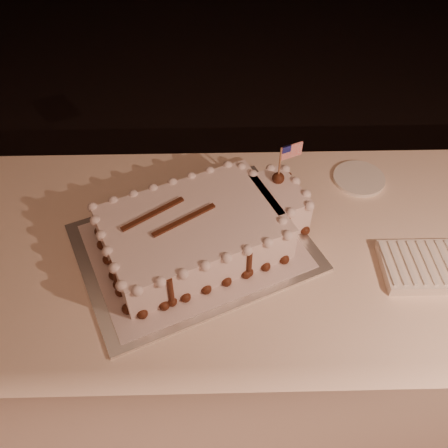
{
  "coord_description": "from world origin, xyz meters",
  "views": [
    {
      "loc": [
        -0.09,
        -0.25,
        1.78
      ],
      "look_at": [
        -0.07,
        0.6,
        0.84
      ],
      "focal_mm": 40.0,
      "sensor_mm": 36.0,
      "label": 1
    }
  ],
  "objects_px": {
    "sheet_cake": "(204,228)",
    "napkin_stack": "(425,266)",
    "cake_board": "(194,247)",
    "side_plate": "(359,179)",
    "banquet_table": "(245,322)"
  },
  "relations": [
    {
      "from": "cake_board",
      "to": "side_plate",
      "type": "distance_m",
      "value": 0.56
    },
    {
      "from": "banquet_table",
      "to": "napkin_stack",
      "type": "height_order",
      "value": "napkin_stack"
    },
    {
      "from": "napkin_stack",
      "to": "sheet_cake",
      "type": "bearing_deg",
      "value": 169.85
    },
    {
      "from": "cake_board",
      "to": "sheet_cake",
      "type": "height_order",
      "value": "sheet_cake"
    },
    {
      "from": "cake_board",
      "to": "sheet_cake",
      "type": "xyz_separation_m",
      "value": [
        0.03,
        0.01,
        0.06
      ]
    },
    {
      "from": "cake_board",
      "to": "sheet_cake",
      "type": "distance_m",
      "value": 0.07
    },
    {
      "from": "side_plate",
      "to": "napkin_stack",
      "type": "bearing_deg",
      "value": -74.45
    },
    {
      "from": "banquet_table",
      "to": "side_plate",
      "type": "relative_size",
      "value": 15.45
    },
    {
      "from": "napkin_stack",
      "to": "side_plate",
      "type": "height_order",
      "value": "napkin_stack"
    },
    {
      "from": "sheet_cake",
      "to": "napkin_stack",
      "type": "bearing_deg",
      "value": -10.15
    },
    {
      "from": "cake_board",
      "to": "side_plate",
      "type": "height_order",
      "value": "side_plate"
    },
    {
      "from": "banquet_table",
      "to": "sheet_cake",
      "type": "height_order",
      "value": "sheet_cake"
    },
    {
      "from": "sheet_cake",
      "to": "napkin_stack",
      "type": "distance_m",
      "value": 0.57
    },
    {
      "from": "cake_board",
      "to": "side_plate",
      "type": "bearing_deg",
      "value": 3.6
    },
    {
      "from": "cake_board",
      "to": "napkin_stack",
      "type": "xyz_separation_m",
      "value": [
        0.59,
        -0.09,
        0.01
      ]
    }
  ]
}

